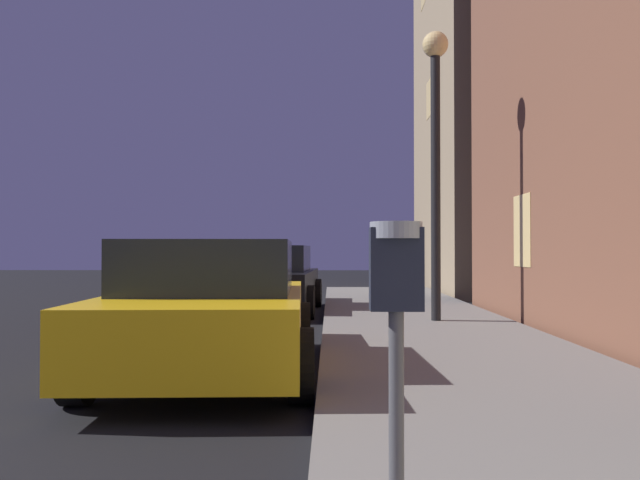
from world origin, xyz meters
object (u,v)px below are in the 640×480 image
at_px(parking_meter, 396,307).
at_px(car_black, 271,280).
at_px(car_yellow_cab, 212,308).
at_px(street_lamp, 435,126).

xyz_separation_m(parking_meter, car_black, (-1.50, 11.12, -0.42)).
bearing_deg(car_yellow_cab, car_black, 90.01).
distance_m(car_yellow_cab, car_black, 6.70).
relative_size(car_black, street_lamp, 0.89).
xyz_separation_m(car_yellow_cab, street_lamp, (3.04, 3.88, 2.72)).
bearing_deg(parking_meter, car_black, 97.70).
relative_size(parking_meter, car_black, 0.29).
distance_m(parking_meter, street_lamp, 8.75).
xyz_separation_m(car_yellow_cab, car_black, (-0.00, 6.70, -0.01)).
bearing_deg(car_yellow_cab, street_lamp, 51.87).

